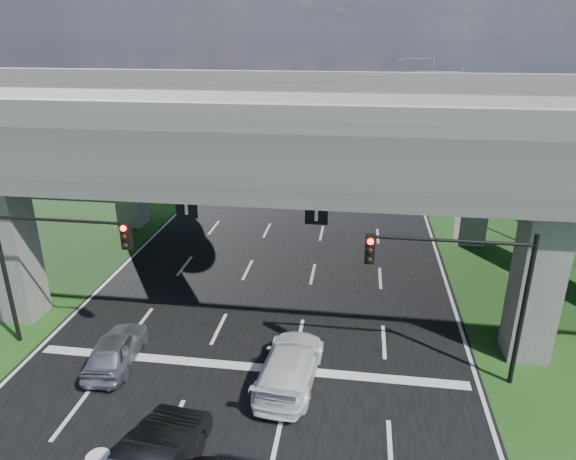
% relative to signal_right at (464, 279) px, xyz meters
% --- Properties ---
extents(ground, '(160.00, 160.00, 0.00)m').
position_rel_signal_right_xyz_m(ground, '(-7.82, -3.94, -4.19)').
color(ground, '#1B3F14').
rests_on(ground, ground).
extents(road, '(18.00, 120.00, 0.03)m').
position_rel_signal_right_xyz_m(road, '(-7.82, 6.06, -4.17)').
color(road, black).
rests_on(road, ground).
extents(overpass, '(80.00, 15.00, 10.00)m').
position_rel_signal_right_xyz_m(overpass, '(-7.82, 8.06, 3.73)').
color(overpass, '#363331').
rests_on(overpass, ground).
extents(warehouse, '(20.00, 10.00, 4.00)m').
position_rel_signal_right_xyz_m(warehouse, '(-33.82, 31.06, -2.19)').
color(warehouse, '#9E9E99').
rests_on(warehouse, ground).
extents(signal_right, '(5.76, 0.54, 6.00)m').
position_rel_signal_right_xyz_m(signal_right, '(0.00, 0.00, 0.00)').
color(signal_right, black).
rests_on(signal_right, ground).
extents(signal_left, '(5.76, 0.54, 6.00)m').
position_rel_signal_right_xyz_m(signal_left, '(-15.65, 0.00, 0.00)').
color(signal_left, black).
rests_on(signal_left, ground).
extents(streetlight_far, '(3.38, 0.25, 10.00)m').
position_rel_signal_right_xyz_m(streetlight_far, '(2.27, 20.06, 1.66)').
color(streetlight_far, gray).
rests_on(streetlight_far, ground).
extents(streetlight_beyond, '(3.38, 0.25, 10.00)m').
position_rel_signal_right_xyz_m(streetlight_beyond, '(2.27, 36.06, 1.66)').
color(streetlight_beyond, gray).
rests_on(streetlight_beyond, ground).
extents(tree_left_near, '(4.50, 4.50, 7.80)m').
position_rel_signal_right_xyz_m(tree_left_near, '(-21.78, 22.06, 0.63)').
color(tree_left_near, black).
rests_on(tree_left_near, ground).
extents(tree_left_mid, '(3.91, 3.90, 6.76)m').
position_rel_signal_right_xyz_m(tree_left_mid, '(-24.78, 30.06, -0.01)').
color(tree_left_mid, black).
rests_on(tree_left_mid, ground).
extents(tree_left_far, '(4.80, 4.80, 8.32)m').
position_rel_signal_right_xyz_m(tree_left_far, '(-20.78, 38.06, 0.95)').
color(tree_left_far, black).
rests_on(tree_left_far, ground).
extents(tree_right_near, '(4.20, 4.20, 7.28)m').
position_rel_signal_right_xyz_m(tree_right_near, '(5.22, 24.06, 0.31)').
color(tree_right_near, black).
rests_on(tree_right_near, ground).
extents(tree_right_mid, '(3.91, 3.90, 6.76)m').
position_rel_signal_right_xyz_m(tree_right_mid, '(8.22, 32.06, -0.01)').
color(tree_right_mid, black).
rests_on(tree_right_mid, ground).
extents(tree_right_far, '(4.50, 4.50, 7.80)m').
position_rel_signal_right_xyz_m(tree_right_far, '(4.22, 40.06, 0.63)').
color(tree_right_far, black).
rests_on(tree_right_far, ground).
extents(car_silver, '(1.91, 4.05, 1.34)m').
position_rel_signal_right_xyz_m(car_silver, '(-12.92, -0.94, -3.49)').
color(car_silver, '#BABCC3').
rests_on(car_silver, road).
extents(car_white, '(2.39, 5.09, 1.44)m').
position_rel_signal_right_xyz_m(car_white, '(-6.02, -1.09, -3.44)').
color(car_white, white).
rests_on(car_white, road).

